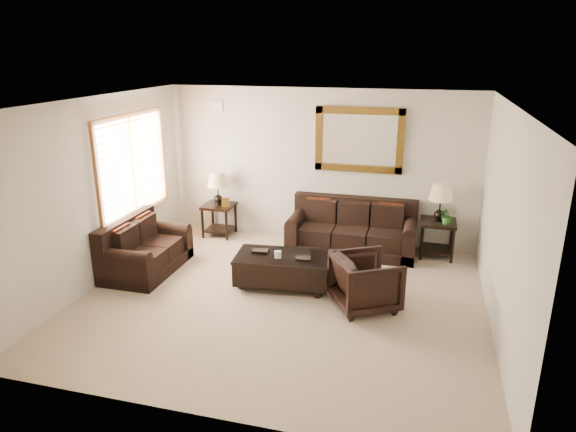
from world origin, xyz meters
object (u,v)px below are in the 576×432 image
(sofa, at_px, (352,233))
(end_table_left, at_px, (218,195))
(loveseat, at_px, (143,252))
(coffee_table, at_px, (283,267))
(armchair, at_px, (366,279))
(end_table_right, at_px, (440,210))

(sofa, bearing_deg, end_table_left, 177.47)
(loveseat, bearing_deg, coffee_table, -88.82)
(coffee_table, bearing_deg, sofa, 59.41)
(armchair, bearing_deg, loveseat, 55.00)
(end_table_right, bearing_deg, end_table_left, 179.84)
(loveseat, distance_m, end_table_left, 1.94)
(end_table_right, bearing_deg, armchair, -114.02)
(sofa, bearing_deg, armchair, -76.82)
(end_table_left, bearing_deg, loveseat, -106.58)
(coffee_table, bearing_deg, end_table_right, 33.21)
(loveseat, relative_size, coffee_table, 1.03)
(end_table_left, height_order, coffee_table, end_table_left)
(loveseat, relative_size, end_table_right, 1.19)
(sofa, distance_m, armchair, 2.06)
(loveseat, height_order, end_table_left, end_table_left)
(sofa, xyz_separation_m, end_table_right, (1.41, 0.10, 0.50))
(loveseat, distance_m, end_table_right, 4.81)
(armchair, bearing_deg, end_table_right, -53.86)
(loveseat, bearing_deg, armchair, -95.16)
(sofa, height_order, loveseat, sofa)
(sofa, bearing_deg, loveseat, -150.85)
(sofa, relative_size, coffee_table, 1.48)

